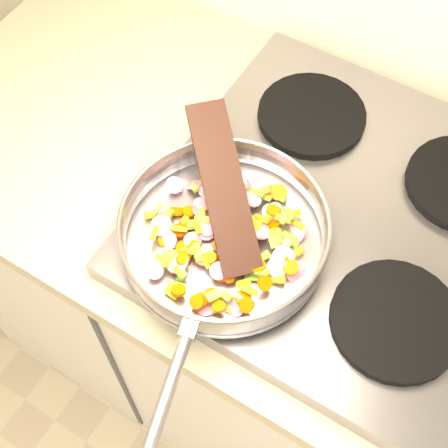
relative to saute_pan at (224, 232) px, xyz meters
The scene contains 7 objects.
cooktop 0.22m from the saute_pan, 50.77° to the left, with size 0.60×0.60×0.04m, color #939399.
grate_fl 0.05m from the saute_pan, 102.10° to the left, with size 0.19×0.19×0.02m, color black.
grate_fr 0.28m from the saute_pan, ahead, with size 0.19×0.19×0.02m, color black.
grate_bl 0.31m from the saute_pan, 91.00° to the left, with size 0.19×0.19×0.02m, color black.
saute_pan is the anchor object (origin of this frame).
vegetable_heap 0.01m from the saute_pan, 33.58° to the left, with size 0.26×0.26×0.05m.
wooden_spatula 0.07m from the saute_pan, 121.41° to the left, with size 0.27×0.06×0.01m, color black.
Camera 1 is at (-0.59, 1.10, 1.79)m, focal length 50.00 mm.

